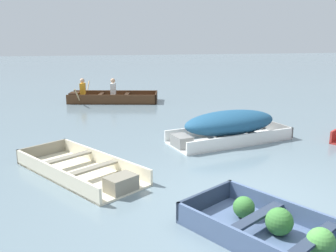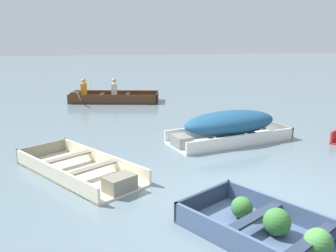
{
  "view_description": "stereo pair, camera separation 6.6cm",
  "coord_description": "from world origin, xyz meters",
  "px_view_note": "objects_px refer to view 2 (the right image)",
  "views": [
    {
      "loc": [
        -2.3,
        -5.21,
        2.69
      ],
      "look_at": [
        -0.69,
        3.92,
        0.35
      ],
      "focal_mm": 40.0,
      "sensor_mm": 36.0,
      "label": 1
    },
    {
      "loc": [
        -2.24,
        -5.22,
        2.69
      ],
      "look_at": [
        -0.69,
        3.92,
        0.35
      ],
      "focal_mm": 40.0,
      "sensor_mm": 36.0,
      "label": 2
    }
  ],
  "objects_px": {
    "skiff_white_near_moored": "(229,125)",
    "dinghy_slate_blue_foreground": "(286,236)",
    "skiff_cream_mid_moored": "(83,171)",
    "rowboat_dark_varnish_with_crew": "(109,97)"
  },
  "relations": [
    {
      "from": "skiff_cream_mid_moored",
      "to": "rowboat_dark_varnish_with_crew",
      "type": "bearing_deg",
      "value": 85.46
    },
    {
      "from": "rowboat_dark_varnish_with_crew",
      "to": "skiff_white_near_moored",
      "type": "bearing_deg",
      "value": -64.53
    },
    {
      "from": "skiff_white_near_moored",
      "to": "dinghy_slate_blue_foreground",
      "type": "bearing_deg",
      "value": -99.79
    },
    {
      "from": "skiff_white_near_moored",
      "to": "rowboat_dark_varnish_with_crew",
      "type": "xyz_separation_m",
      "value": [
        -2.9,
        6.1,
        -0.24
      ]
    },
    {
      "from": "dinghy_slate_blue_foreground",
      "to": "skiff_white_near_moored",
      "type": "distance_m",
      "value": 4.79
    },
    {
      "from": "dinghy_slate_blue_foreground",
      "to": "rowboat_dark_varnish_with_crew",
      "type": "height_order",
      "value": "rowboat_dark_varnish_with_crew"
    },
    {
      "from": "skiff_white_near_moored",
      "to": "skiff_cream_mid_moored",
      "type": "relative_size",
      "value": 1.09
    },
    {
      "from": "skiff_cream_mid_moored",
      "to": "rowboat_dark_varnish_with_crew",
      "type": "distance_m",
      "value": 7.89
    },
    {
      "from": "dinghy_slate_blue_foreground",
      "to": "rowboat_dark_varnish_with_crew",
      "type": "relative_size",
      "value": 0.82
    },
    {
      "from": "rowboat_dark_varnish_with_crew",
      "to": "dinghy_slate_blue_foreground",
      "type": "bearing_deg",
      "value": -79.05
    }
  ]
}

